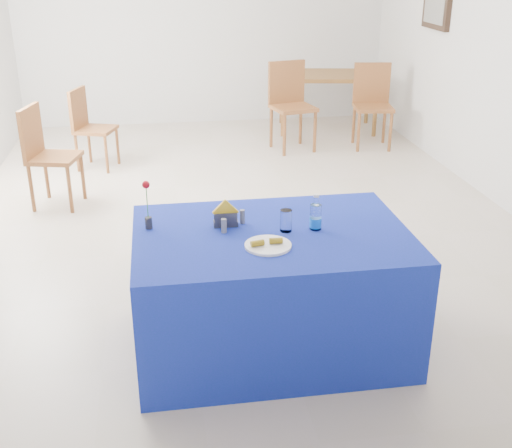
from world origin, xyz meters
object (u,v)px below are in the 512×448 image
at_px(water_bottle, 316,218).
at_px(chair_win_b, 88,123).
at_px(chair_win_a, 44,150).
at_px(chair_bg_left, 290,99).
at_px(plate, 268,245).
at_px(blue_table, 271,290).
at_px(chair_bg_right, 372,99).
at_px(oak_table, 328,79).

distance_m(water_bottle, chair_win_b, 4.13).
relative_size(water_bottle, chair_win_a, 0.23).
bearing_deg(chair_win_b, chair_win_a, -176.80).
distance_m(chair_win_a, chair_win_b, 1.16).
distance_m(chair_bg_left, chair_win_a, 3.08).
relative_size(chair_bg_left, chair_win_a, 1.09).
xyz_separation_m(plate, blue_table, (0.06, 0.19, -0.39)).
relative_size(water_bottle, chair_win_b, 0.24).
bearing_deg(chair_win_b, chair_bg_right, -65.31).
distance_m(water_bottle, chair_bg_right, 4.52).
bearing_deg(chair_win_a, chair_win_b, -1.40).
xyz_separation_m(plate, water_bottle, (0.32, 0.20, 0.06)).
distance_m(plate, chair_win_b, 4.20).
distance_m(blue_table, chair_bg_left, 4.33).
bearing_deg(chair_win_b, blue_table, -141.82).
xyz_separation_m(chair_bg_right, chair_win_b, (-3.38, -0.38, -0.07)).
height_order(blue_table, oak_table, blue_table).
bearing_deg(water_bottle, chair_win_b, 113.36).
height_order(oak_table, chair_bg_right, chair_bg_right).
height_order(plate, chair_win_b, chair_win_b).
relative_size(oak_table, chair_bg_right, 1.41).
relative_size(plate, chair_win_a, 0.27).
relative_size(plate, blue_table, 0.16).
bearing_deg(chair_bg_right, plate, -107.12).
relative_size(chair_bg_left, chair_win_b, 1.18).
relative_size(plate, chair_win_b, 0.29).
height_order(chair_bg_right, chair_win_b, chair_bg_right).
bearing_deg(water_bottle, chair_bg_left, 80.19).
xyz_separation_m(chair_win_a, chair_win_b, (0.30, 1.12, -0.04)).
relative_size(plate, chair_bg_left, 0.25).
bearing_deg(water_bottle, blue_table, -177.99).
xyz_separation_m(chair_bg_left, chair_bg_right, (1.02, -0.05, -0.02)).
height_order(water_bottle, chair_bg_right, chair_bg_right).
height_order(blue_table, chair_bg_left, chair_bg_left).
bearing_deg(plate, chair_bg_right, 64.67).
height_order(plate, blue_table, plate).
xyz_separation_m(water_bottle, chair_bg_right, (1.75, 4.16, -0.25)).
distance_m(plate, water_bottle, 0.38).
xyz_separation_m(blue_table, chair_win_b, (-1.37, 3.79, 0.13)).
bearing_deg(blue_table, oak_table, 71.61).
relative_size(blue_table, water_bottle, 7.44).
height_order(blue_table, chair_bg_right, chair_bg_right).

